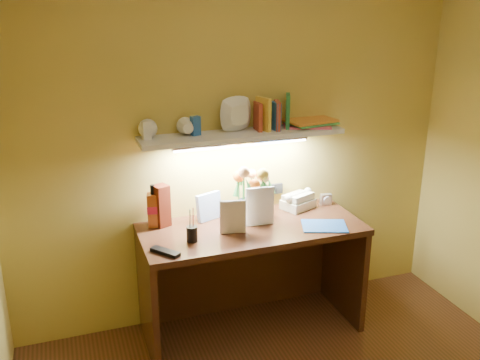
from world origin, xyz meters
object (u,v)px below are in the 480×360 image
Objects in this scene: telephone at (298,200)px; whisky_bottle at (153,206)px; desk_clock at (326,199)px; desk at (252,279)px; flower_bouquet at (253,191)px.

telephone is 0.98m from whisky_bottle.
desk is at bearing -158.92° from desk_clock.
telephone is (0.40, 0.19, 0.44)m from desk.
flower_bouquet reaches higher than desk_clock.
desk_clock is 0.28× the size of whisky_bottle.
desk is 5.12× the size of whisky_bottle.
flower_bouquet reaches higher than telephone.
telephone is at bearing 8.26° from flower_bouquet.
whisky_bottle is at bearing 159.97° from desk.
desk_clock is (0.21, -0.00, -0.02)m from telephone.
desk is 3.76× the size of flower_bouquet.
whisky_bottle is (-0.58, 0.21, 0.51)m from desk.
desk is 0.62m from telephone.
whisky_bottle is at bearing -176.83° from desk_clock.
flower_bouquet is 0.64m from whisky_bottle.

